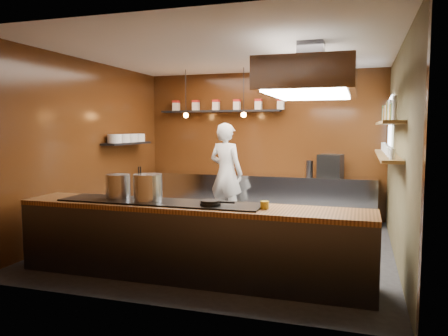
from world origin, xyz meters
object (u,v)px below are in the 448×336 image
at_px(espresso_machine, 330,166).
at_px(chef, 226,173).
at_px(stockpot_large, 118,186).
at_px(stockpot_small, 148,188).
at_px(extractor_hood, 311,79).

relative_size(espresso_machine, chef, 0.23).
relative_size(stockpot_large, espresso_machine, 0.72).
xyz_separation_m(stockpot_large, chef, (0.51, 3.11, -0.12)).
height_order(stockpot_small, espresso_machine, espresso_machine).
relative_size(stockpot_small, espresso_machine, 0.82).
bearing_deg(extractor_hood, stockpot_large, -153.94).
bearing_deg(chef, stockpot_large, 96.99).
xyz_separation_m(stockpot_large, espresso_machine, (2.45, 3.65, 0.03)).
relative_size(extractor_hood, chef, 1.03).
xyz_separation_m(extractor_hood, chef, (-1.82, 1.98, -1.53)).
xyz_separation_m(espresso_machine, chef, (-1.94, -0.54, -0.15)).
distance_m(extractor_hood, stockpot_large, 2.94).
height_order(stockpot_small, chef, chef).
bearing_deg(espresso_machine, chef, -155.68).
distance_m(extractor_hood, espresso_machine, 2.87).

